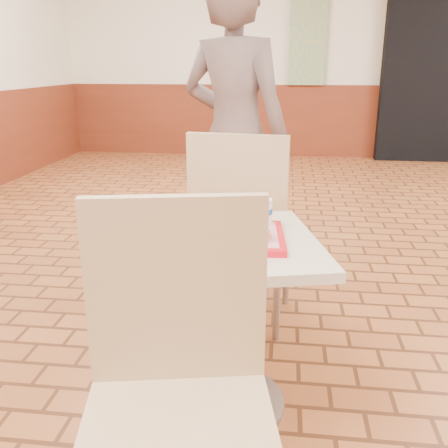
# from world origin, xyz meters

# --- Properties ---
(corridor_doorway) EXTENTS (1.60, 0.22, 2.20)m
(corridor_doorway) POSITION_xyz_m (1.20, 4.88, 1.10)
(corridor_doorway) COLOR black
(corridor_doorway) RESTS_ON ground
(promo_poster) EXTENTS (0.50, 0.03, 1.20)m
(promo_poster) POSITION_xyz_m (-0.60, 4.94, 1.60)
(promo_poster) COLOR gray
(promo_poster) RESTS_ON wainscot_band
(main_table) EXTENTS (0.66, 0.66, 0.70)m
(main_table) POSITION_xyz_m (-1.05, -0.65, 0.47)
(main_table) COLOR beige
(main_table) RESTS_ON ground
(chair_main_front) EXTENTS (0.54, 0.54, 1.00)m
(chair_main_front) POSITION_xyz_m (-1.08, -1.29, 0.56)
(chair_main_front) COLOR tan
(chair_main_front) RESTS_ON ground
(chair_main_back) EXTENTS (0.51, 0.51, 1.00)m
(chair_main_back) POSITION_xyz_m (-1.04, 0.01, 0.56)
(chair_main_back) COLOR tan
(chair_main_back) RESTS_ON ground
(customer) EXTENTS (0.76, 0.64, 1.79)m
(customer) POSITION_xyz_m (-1.14, 0.55, 0.89)
(customer) COLOR #6D5854
(customer) RESTS_ON ground
(serving_tray) EXTENTS (0.42, 0.33, 0.03)m
(serving_tray) POSITION_xyz_m (-1.05, -0.65, 0.71)
(serving_tray) COLOR red
(serving_tray) RESTS_ON main_table
(ring_donut) EXTENTS (0.11, 0.11, 0.03)m
(ring_donut) POSITION_xyz_m (-1.18, -0.60, 0.74)
(ring_donut) COLOR #F5BD59
(ring_donut) RESTS_ON serving_tray
(long_john_donut) EXTENTS (0.17, 0.11, 0.05)m
(long_john_donut) POSITION_xyz_m (-0.96, -0.72, 0.75)
(long_john_donut) COLOR #EE8345
(long_john_donut) RESTS_ON serving_tray
(paper_cup) EXTENTS (0.08, 0.08, 0.10)m
(paper_cup) POSITION_xyz_m (-0.92, -0.53, 0.77)
(paper_cup) COLOR white
(paper_cup) RESTS_ON serving_tray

